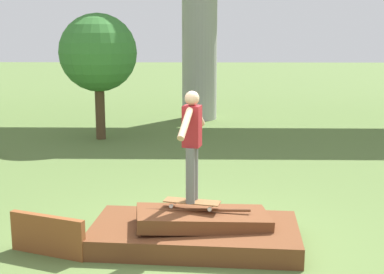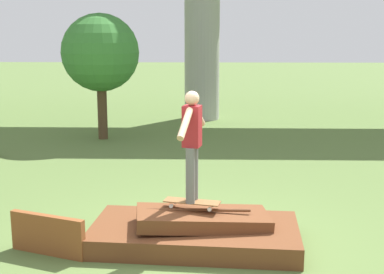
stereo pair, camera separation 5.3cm
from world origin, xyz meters
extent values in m
plane|color=#567038|center=(0.00, 0.00, 0.00)|extent=(80.00, 80.00, 0.00)
cube|color=brown|center=(0.00, 0.00, 0.14)|extent=(2.85, 1.59, 0.27)
cube|color=brown|center=(0.11, -0.02, 0.37)|extent=(1.84, 0.95, 0.29)
cylinder|color=brown|center=(0.00, 0.00, 0.48)|extent=(1.48, 0.04, 0.04)
cube|color=brown|center=(-1.87, -0.38, 0.26)|extent=(1.04, 0.47, 0.53)
cube|color=brown|center=(-0.04, 0.03, 0.59)|extent=(0.78, 0.39, 0.01)
cylinder|color=silver|center=(0.24, 0.06, 0.54)|extent=(0.06, 0.04, 0.05)
cylinder|color=silver|center=(0.20, -0.12, 0.54)|extent=(0.06, 0.04, 0.05)
cylinder|color=silver|center=(-0.27, 0.18, 0.54)|extent=(0.06, 0.04, 0.05)
cylinder|color=silver|center=(-0.31, 0.00, 0.54)|extent=(0.06, 0.04, 0.05)
cylinder|color=slate|center=(-0.02, 0.11, 0.97)|extent=(0.12, 0.12, 0.74)
cylinder|color=slate|center=(-0.06, -0.05, 0.97)|extent=(0.12, 0.12, 0.74)
cube|color=maroon|center=(-0.04, 0.03, 1.61)|extent=(0.26, 0.26, 0.54)
sphere|color=tan|center=(-0.04, 0.03, 1.97)|extent=(0.19, 0.19, 0.19)
cylinder|color=tan|center=(0.04, 0.35, 1.69)|extent=(0.20, 0.49, 0.36)
cylinder|color=tan|center=(-0.11, -0.28, 1.69)|extent=(0.20, 0.49, 0.36)
cylinder|color=#9E9E99|center=(0.00, 10.28, 2.96)|extent=(1.10, 1.10, 5.92)
cylinder|color=#4C3823|center=(-2.57, 6.99, 0.70)|extent=(0.25, 0.25, 1.40)
sphere|color=#387A33|center=(-2.57, 6.99, 2.25)|extent=(1.99, 1.99, 1.99)
camera|label=1|loc=(0.09, -6.75, 2.84)|focal=50.00mm
camera|label=2|loc=(0.15, -6.75, 2.84)|focal=50.00mm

